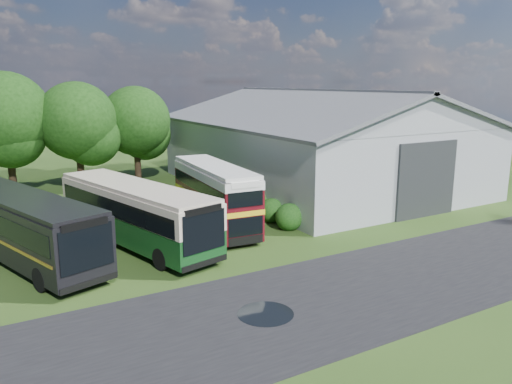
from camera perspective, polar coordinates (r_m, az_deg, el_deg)
ground at (r=22.86m, az=0.41°, el=-10.08°), size 120.00×120.00×0.00m
asphalt_road at (r=22.27m, az=11.24°, el=-10.97°), size 60.00×8.00×0.02m
puddle at (r=19.82m, az=1.09°, el=-13.79°), size 2.20×2.20×0.01m
storage_shed at (r=43.02m, az=6.90°, el=6.25°), size 18.80×24.80×8.15m
tree_mid at (r=43.15m, az=-26.66°, el=7.74°), size 6.80×6.80×9.60m
tree_right_a at (r=42.81m, az=-19.78°, el=7.63°), size 6.26×6.26×8.83m
tree_right_b at (r=44.77m, az=-13.60°, el=7.87°), size 5.98×5.98×8.45m
shrub_front at (r=30.47m, az=3.78°, el=-4.27°), size 1.70×1.70×1.70m
shrub_mid at (r=32.08m, az=1.79°, el=-3.39°), size 1.60×1.60×1.60m
shrub_back at (r=33.73m, az=0.00°, el=-2.59°), size 1.80×1.80×1.80m
bus_green_single at (r=28.02m, az=-13.62°, el=-2.32°), size 5.67×12.44×3.34m
bus_maroon_double at (r=30.37m, az=-4.71°, el=-0.53°), size 3.03×9.25×3.91m
bus_dark_single at (r=27.24m, az=-25.05°, el=-3.58°), size 6.42×12.44×3.35m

